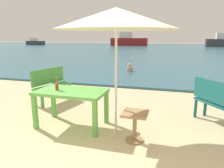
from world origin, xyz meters
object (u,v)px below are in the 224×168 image
at_px(patio_umbrella, 116,19).
at_px(bench_teal_center, 219,101).
at_px(picnic_table_green, 71,96).
at_px(side_table_wood, 135,122).
at_px(boat_ferry, 128,41).
at_px(beer_bottle_amber, 57,86).
at_px(swimmer_person, 130,68).
at_px(boat_sailboat, 35,42).
at_px(bench_green_left, 51,83).

distance_m(patio_umbrella, bench_teal_center, 2.66).
bearing_deg(picnic_table_green, patio_umbrella, -8.71).
distance_m(side_table_wood, bench_teal_center, 1.90).
bearing_deg(boat_ferry, beer_bottle_amber, -80.19).
bearing_deg(patio_umbrella, side_table_wood, -20.10).
xyz_separation_m(swimmer_person, boat_sailboat, (-26.29, 28.22, 0.37)).
distance_m(picnic_table_green, boat_ferry, 37.65).
height_order(picnic_table_green, patio_umbrella, patio_umbrella).
bearing_deg(picnic_table_green, side_table_wood, -12.02).
xyz_separation_m(bench_green_left, swimmer_person, (1.17, 5.41, -0.30)).
relative_size(beer_bottle_amber, side_table_wood, 0.49).
xyz_separation_m(patio_umbrella, swimmer_person, (-1.17, 6.93, -1.88)).
bearing_deg(boat_sailboat, patio_umbrella, -52.00).
xyz_separation_m(bench_teal_center, swimmer_person, (-3.07, 5.95, -0.30)).
relative_size(beer_bottle_amber, swimmer_person, 0.65).
bearing_deg(patio_umbrella, bench_teal_center, 27.17).
bearing_deg(picnic_table_green, boat_sailboat, 127.11).
relative_size(picnic_table_green, side_table_wood, 2.59).
xyz_separation_m(picnic_table_green, bench_green_left, (-1.35, 1.37, -0.11)).
height_order(picnic_table_green, swimmer_person, picnic_table_green).
height_order(bench_green_left, swimmer_person, bench_green_left).
bearing_deg(picnic_table_green, boat_ferry, 100.25).
distance_m(beer_bottle_amber, bench_teal_center, 3.31).
xyz_separation_m(picnic_table_green, beer_bottle_amber, (-0.28, -0.06, 0.20)).
distance_m(beer_bottle_amber, side_table_wood, 1.74).
xyz_separation_m(bench_green_left, boat_sailboat, (-25.12, 33.62, 0.06)).
bearing_deg(bench_teal_center, beer_bottle_amber, -164.34).
height_order(swimmer_person, boat_sailboat, boat_sailboat).
relative_size(patio_umbrella, swimmer_person, 5.61).
height_order(swimmer_person, boat_ferry, boat_ferry).
bearing_deg(bench_teal_center, swimmer_person, 117.31).
xyz_separation_m(patio_umbrella, boat_sailboat, (-27.46, 35.14, -1.51)).
relative_size(picnic_table_green, bench_green_left, 1.12).
distance_m(bench_teal_center, swimmer_person, 6.70).
bearing_deg(side_table_wood, boat_ferry, 102.19).
distance_m(picnic_table_green, boat_sailboat, 43.88).
height_order(beer_bottle_amber, bench_green_left, beer_bottle_amber).
distance_m(beer_bottle_amber, boat_ferry, 37.66).
bearing_deg(boat_ferry, patio_umbrella, -78.33).
bearing_deg(swimmer_person, bench_teal_center, -62.69).
bearing_deg(bench_green_left, boat_sailboat, 126.77).
relative_size(side_table_wood, bench_teal_center, 0.46).
relative_size(side_table_wood, swimmer_person, 1.32).
height_order(patio_umbrella, bench_green_left, patio_umbrella).
bearing_deg(patio_umbrella, swimmer_person, 99.56).
relative_size(swimmer_person, boat_ferry, 0.06).
bearing_deg(bench_green_left, boat_ferry, 98.53).
relative_size(bench_green_left, swimmer_person, 3.05).
bearing_deg(side_table_wood, patio_umbrella, 159.90).
height_order(bench_teal_center, boat_sailboat, boat_sailboat).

